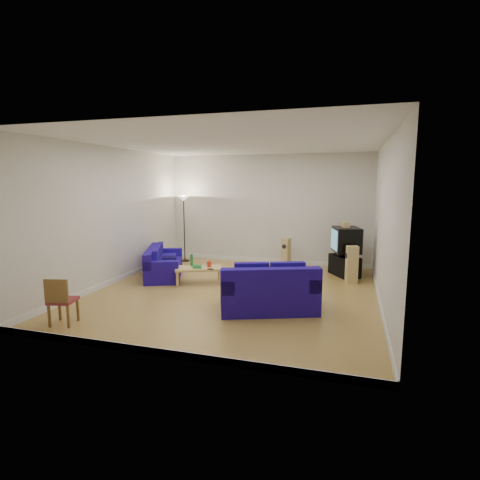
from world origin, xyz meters
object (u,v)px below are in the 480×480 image
(tv_stand, at_px, (344,266))
(television, at_px, (346,240))
(sofa_loveseat, at_px, (268,293))
(sofa_three_seat, at_px, (162,266))
(coffee_table, at_px, (199,270))

(tv_stand, height_order, television, television)
(sofa_loveseat, relative_size, television, 2.14)
(sofa_three_seat, bearing_deg, sofa_loveseat, 37.69)
(coffee_table, height_order, tv_stand, tv_stand)
(tv_stand, bearing_deg, sofa_three_seat, -104.60)
(coffee_table, distance_m, television, 3.81)
(sofa_loveseat, relative_size, coffee_table, 1.66)
(coffee_table, bearing_deg, sofa_three_seat, 161.05)
(sofa_three_seat, bearing_deg, television, 84.10)
(coffee_table, height_order, television, television)
(sofa_loveseat, bearing_deg, tv_stand, 47.03)
(sofa_three_seat, distance_m, sofa_loveseat, 3.65)
(sofa_three_seat, xyz_separation_m, sofa_loveseat, (3.17, -1.80, 0.07))
(coffee_table, xyz_separation_m, tv_stand, (3.30, 1.79, -0.08))
(sofa_loveseat, xyz_separation_m, tv_stand, (1.31, 3.19, -0.08))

